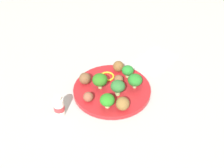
% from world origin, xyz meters
% --- Properties ---
extents(ground_plane, '(4.00, 4.00, 0.00)m').
position_xyz_m(ground_plane, '(0.00, 0.00, 0.00)').
color(ground_plane, '#B2B2AD').
extents(plate, '(0.28, 0.28, 0.02)m').
position_xyz_m(plate, '(0.00, 0.00, 0.01)').
color(plate, red).
rests_on(plate, ground_plane).
extents(broccoli_floret_back_right, '(0.04, 0.04, 0.05)m').
position_xyz_m(broccoli_floret_back_right, '(-0.09, 0.00, 0.05)').
color(broccoli_floret_back_right, '#9AC46F').
rests_on(broccoli_floret_back_right, plate).
extents(broccoli_floret_front_left, '(0.05, 0.05, 0.06)m').
position_xyz_m(broccoli_floret_front_left, '(0.01, 0.04, 0.05)').
color(broccoli_floret_front_left, '#99BA6F').
rests_on(broccoli_floret_front_left, plate).
extents(broccoli_floret_far_rim, '(0.05, 0.05, 0.05)m').
position_xyz_m(broccoli_floret_far_rim, '(0.08, 0.05, 0.05)').
color(broccoli_floret_far_rim, '#A8CC7C').
rests_on(broccoli_floret_far_rim, plate).
extents(broccoli_floret_back_left, '(0.05, 0.05, 0.06)m').
position_xyz_m(broccoli_floret_back_left, '(0.03, -0.03, 0.05)').
color(broccoli_floret_back_left, '#9AC271').
rests_on(broccoli_floret_back_left, plate).
extents(broccoli_floret_mid_left, '(0.05, 0.05, 0.05)m').
position_xyz_m(broccoli_floret_mid_left, '(-0.06, 0.06, 0.05)').
color(broccoli_floret_mid_left, '#95BF7C').
rests_on(broccoli_floret_mid_left, plate).
extents(meatball_near_rim, '(0.04, 0.04, 0.04)m').
position_xyz_m(meatball_near_rim, '(0.04, -0.09, 0.04)').
color(meatball_near_rim, brown).
rests_on(meatball_near_rim, plate).
extents(meatball_back_right, '(0.04, 0.04, 0.04)m').
position_xyz_m(meatball_back_right, '(-0.04, -0.00, 0.03)').
color(meatball_back_right, brown).
rests_on(meatball_back_right, plate).
extents(meatball_mid_right, '(0.04, 0.04, 0.04)m').
position_xyz_m(meatball_mid_right, '(-0.09, -0.05, 0.04)').
color(meatball_mid_right, brown).
rests_on(meatball_mid_right, plate).
extents(meatball_front_left, '(0.05, 0.05, 0.05)m').
position_xyz_m(meatball_front_left, '(0.05, 0.09, 0.04)').
color(meatball_front_left, brown).
rests_on(meatball_front_left, plate).
extents(meatball_mid_left, '(0.03, 0.03, 0.03)m').
position_xyz_m(meatball_mid_left, '(0.10, -0.02, 0.03)').
color(meatball_mid_left, brown).
rests_on(meatball_mid_left, plate).
extents(pepper_ring_front_right, '(0.08, 0.08, 0.01)m').
position_xyz_m(pepper_ring_front_right, '(-0.03, -0.06, 0.02)').
color(pepper_ring_front_right, yellow).
rests_on(pepper_ring_front_right, plate).
extents(napkin, '(0.17, 0.12, 0.01)m').
position_xyz_m(napkin, '(-0.26, 0.01, 0.00)').
color(napkin, white).
rests_on(napkin, ground_plane).
extents(fork, '(0.12, 0.02, 0.01)m').
position_xyz_m(fork, '(-0.25, 0.02, 0.01)').
color(fork, silver).
rests_on(fork, napkin).
extents(knife, '(0.15, 0.03, 0.01)m').
position_xyz_m(knife, '(-0.25, -0.01, 0.01)').
color(knife, white).
rests_on(knife, napkin).
extents(yogurt_bottle, '(0.04, 0.04, 0.08)m').
position_xyz_m(yogurt_bottle, '(0.20, -0.05, 0.04)').
color(yogurt_bottle, white).
rests_on(yogurt_bottle, ground_plane).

